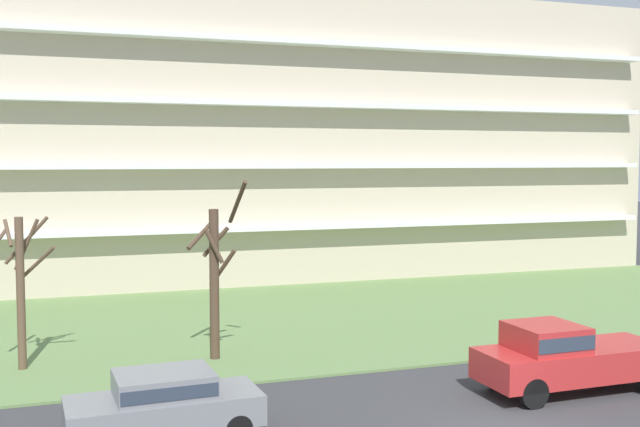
{
  "coord_description": "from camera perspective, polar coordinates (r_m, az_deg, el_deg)",
  "views": [
    {
      "loc": [
        -10.03,
        -14.9,
        6.43
      ],
      "look_at": [
        -2.84,
        6.0,
        4.87
      ],
      "focal_mm": 42.82,
      "sensor_mm": 36.0,
      "label": 1
    }
  ],
  "objects": [
    {
      "name": "grass_lawn_strip",
      "position": [
        31.25,
        0.16,
        -7.76
      ],
      "size": [
        80.0,
        16.0,
        0.08
      ],
      "primitive_type": "cube",
      "color": "#66844C",
      "rests_on": "ground"
    },
    {
      "name": "apartment_building",
      "position": [
        44.29,
        -5.91,
        5.59
      ],
      "size": [
        45.64,
        13.39,
        15.3
      ],
      "color": "beige",
      "rests_on": "ground"
    },
    {
      "name": "tree_far_left",
      "position": [
        24.91,
        -21.49,
        -4.8
      ],
      "size": [
        2.15,
        1.58,
        4.72
      ],
      "color": "brown",
      "rests_on": "ground"
    },
    {
      "name": "tree_left",
      "position": [
        24.58,
        -7.8,
        -4.48
      ],
      "size": [
        1.82,
        1.69,
        5.81
      ],
      "color": "#4C3828",
      "rests_on": "ground"
    },
    {
      "name": "sedan_gray_near_left",
      "position": [
        18.4,
        -11.57,
        -13.63
      ],
      "size": [
        4.48,
        2.0,
        1.57
      ],
      "rotation": [
        0.0,
        0.0,
        3.19
      ],
      "color": "slate",
      "rests_on": "ground"
    },
    {
      "name": "pickup_red_center_left",
      "position": [
        22.48,
        17.85,
        -10.1
      ],
      "size": [
        5.43,
        2.08,
        1.95
      ],
      "rotation": [
        0.0,
        0.0,
        3.16
      ],
      "color": "#B22828",
      "rests_on": "ground"
    }
  ]
}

